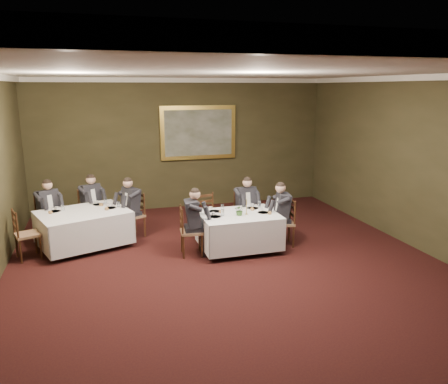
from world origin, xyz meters
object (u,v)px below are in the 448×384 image
table_second (84,226)px  chair_main_endright (283,232)px  diner_sec_backright (91,210)px  chair_sec_endright (134,224)px  diner_main_backright (245,214)px  chair_sec_backleft (49,227)px  candlestick (247,206)px  painting (198,133)px  table_main (239,229)px  chair_main_backright (245,223)px  chair_sec_endleft (28,245)px  diner_main_endleft (191,230)px  centerpiece (240,210)px  diner_sec_backleft (49,217)px  diner_sec_endright (133,215)px  chair_main_backleft (209,226)px  chair_main_endleft (191,241)px  diner_main_endright (283,222)px  chair_sec_backright (92,220)px

table_second → chair_main_endright: size_ratio=2.09×
diner_sec_backright → chair_sec_endright: 1.11m
diner_main_backright → chair_sec_backleft: 4.31m
candlestick → painting: (-0.14, 3.64, 1.12)m
chair_main_endright → table_main: bearing=101.0°
chair_main_backright → chair_sec_endleft: same height
diner_main_endleft → diner_sec_backright: same height
diner_sec_backright → centerpiece: bearing=112.7°
diner_sec_backleft → chair_sec_endleft: diner_sec_backleft is taller
chair_sec_backleft → diner_sec_endright: 1.82m
chair_main_backleft → chair_main_backright: same height
diner_main_endleft → chair_sec_backleft: size_ratio=1.35×
chair_sec_backleft → chair_main_endleft: bearing=117.7°
table_main → centerpiece: centerpiece is taller
table_main → diner_main_endleft: (-0.98, -0.01, 0.06)m
diner_main_endright → diner_sec_backleft: (-4.76, 1.73, 0.00)m
diner_main_endleft → centerpiece: 1.04m
table_main → diner_main_backright: diner_main_backright is taller
chair_main_backright → candlestick: candlestick is taller
table_main → painting: (0.00, 3.58, 1.61)m
painting → centerpiece: bearing=-90.2°
chair_main_backleft → diner_sec_endright: size_ratio=0.74×
chair_main_backleft → chair_main_backright: 0.85m
table_main → chair_main_backleft: 0.93m
diner_main_backright → diner_sec_backleft: same height
diner_main_endleft → chair_sec_backright: 2.83m
diner_main_endleft → diner_sec_backleft: 3.29m
chair_main_backright → chair_main_endright: size_ratio=1.00×
diner_main_endright → chair_sec_endleft: (-5.07, 0.68, -0.23)m
diner_main_backright → chair_sec_endright: 2.51m
chair_main_backleft → diner_main_backright: bearing=167.9°
diner_sec_backleft → painting: (3.78, 1.84, 1.54)m
diner_sec_backleft → diner_sec_backright: bearing=169.3°
chair_sec_backright → chair_sec_endright: bearing=114.3°
diner_sec_backleft → diner_sec_backright: (0.88, 0.31, 0.00)m
chair_sec_backleft → diner_main_backright: bearing=137.2°
centerpiece → diner_main_endright: bearing=6.0°
chair_main_backleft → chair_sec_backright: 2.77m
diner_main_endright → table_main: bearing=101.1°
chair_sec_backleft → chair_sec_backright: same height
table_second → centerpiece: bearing=-20.9°
diner_main_endright → diner_main_backright: bearing=46.3°
chair_sec_endright → diner_main_endright: bearing=-143.0°
chair_main_backleft → centerpiece: size_ratio=4.22×
diner_main_endright → diner_sec_endright: (-2.99, 1.41, 0.00)m
table_main → chair_sec_endleft: 4.15m
diner_main_backright → diner_main_endright: same height
diner_main_endright → chair_sec_backleft: size_ratio=1.35×
chair_main_backleft → chair_sec_backright: bearing=-38.6°
chair_main_endright → centerpiece: 1.18m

